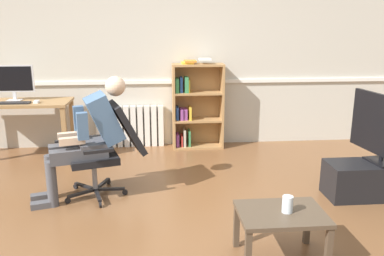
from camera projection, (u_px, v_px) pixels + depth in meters
name	position (u px, v px, depth m)	size (l,w,h in m)	color
ground_plane	(183.00, 234.00, 3.38)	(18.00, 18.00, 0.00)	brown
back_wall	(170.00, 51.00, 5.59)	(12.00, 0.13, 2.70)	beige
computer_desk	(17.00, 110.00, 5.12)	(1.34, 0.58, 0.76)	#9E7547
imac_monitor	(13.00, 80.00, 5.10)	(0.52, 0.14, 0.45)	silver
keyboard	(15.00, 103.00, 4.96)	(0.37, 0.12, 0.02)	black
computer_mouse	(36.00, 102.00, 5.00)	(0.06, 0.10, 0.03)	white
bookshelf	(194.00, 105.00, 5.61)	(0.71, 0.29, 1.26)	#AD7F4C
radiator	(130.00, 126.00, 5.70)	(0.95, 0.08, 0.59)	white
office_chair	(109.00, 146.00, 4.06)	(0.84, 0.67, 0.96)	black
person_seated	(89.00, 135.00, 3.96)	(0.99, 0.57, 1.22)	#4C4C51
tv_stand	(378.00, 179.00, 4.08)	(1.07, 0.39, 0.36)	black
coffee_table	(281.00, 219.00, 2.94)	(0.64, 0.47, 0.39)	#4C3D2D
drinking_glass	(287.00, 204.00, 2.91)	(0.08, 0.08, 0.12)	silver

